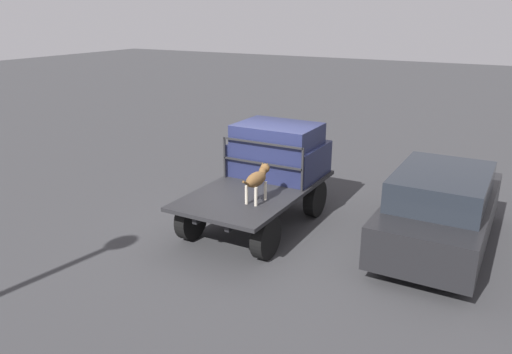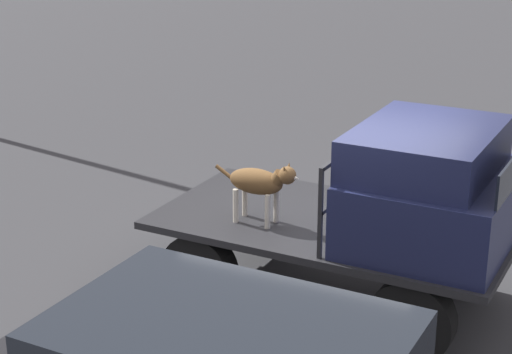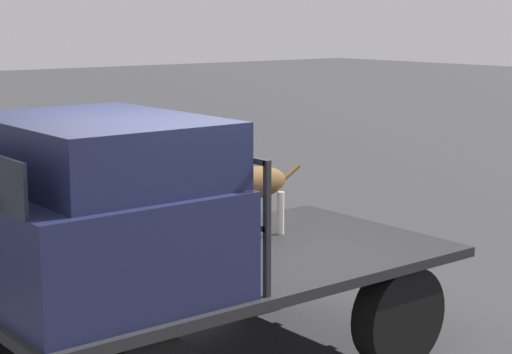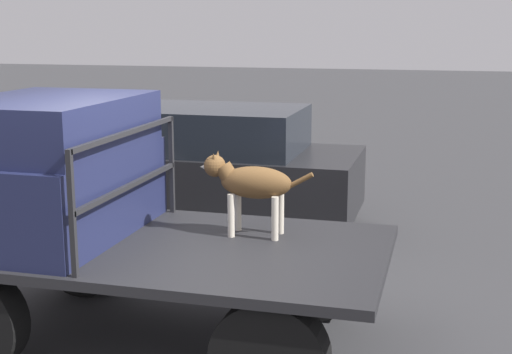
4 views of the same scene
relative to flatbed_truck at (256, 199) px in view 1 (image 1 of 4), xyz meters
The scene contains 6 objects.
ground_plane 0.64m from the flatbed_truck, ahead, with size 80.00×80.00×0.00m, color #38383A.
flatbed_truck is the anchor object (origin of this frame).
truck_cab 1.33m from the flatbed_truck, ahead, with size 1.55×1.93×1.19m.
truck_headboard 0.91m from the flatbed_truck, ahead, with size 0.04×1.93×0.93m.
dog 1.07m from the flatbed_truck, 149.17° to the right, with size 1.00×0.28×0.72m.
parked_sedan 3.72m from the flatbed_truck, 76.21° to the right, with size 4.33×1.82×1.61m.
Camera 1 is at (-8.72, -4.88, 4.46)m, focal length 35.00 mm.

